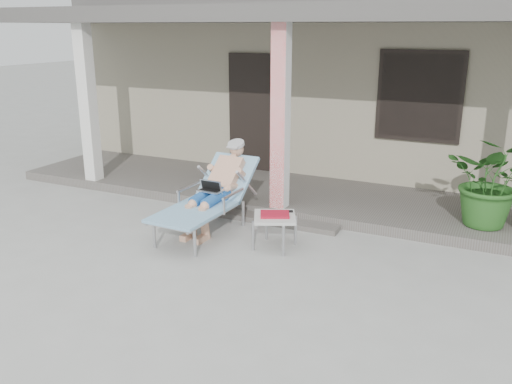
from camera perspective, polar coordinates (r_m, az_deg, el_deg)
The scene contains 8 objects.
ground at distance 6.30m, azimuth -5.28°, elevation -8.47°, with size 60.00×60.00×0.00m, color #9E9E99.
house at distance 11.78m, azimuth 11.02°, elevation 11.71°, with size 10.40×5.40×3.30m.
porch_deck at distance 8.80m, azimuth 4.62°, elevation -0.38°, with size 10.00×2.00×0.15m, color #605B56.
porch_overhang at distance 8.35m, azimuth 4.95°, elevation 17.57°, with size 10.00×2.30×2.85m.
porch_step at distance 7.80m, azimuth 1.60°, elevation -2.94°, with size 2.00×0.30×0.07m, color #605B56.
lounger at distance 7.35m, azimuth -4.63°, elevation 1.65°, with size 0.78×1.92×1.23m.
side_table at distance 6.82m, azimuth 1.99°, elevation -2.81°, with size 0.68×0.68×0.46m.
potted_palm at distance 7.72m, azimuth 23.67°, elevation 1.00°, with size 1.10×0.96×1.22m, color #26591E.
Camera 1 is at (2.94, -4.87, 2.71)m, focal length 38.00 mm.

